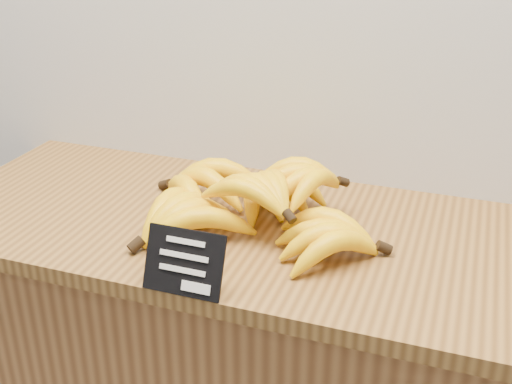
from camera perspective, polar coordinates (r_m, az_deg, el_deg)
The scene contains 3 objects.
counter_top at distance 1.23m, azimuth 0.78°, elevation -3.51°, with size 1.33×0.54×0.03m, color brown.
chalkboard_sign at distance 1.01m, azimuth -6.43°, elevation -6.24°, with size 0.13×0.01×0.10m, color black.
banana_pile at distance 1.20m, azimuth -0.28°, elevation -0.79°, with size 0.50×0.38×0.12m.
Camera 1 is at (0.27, 1.73, 1.50)m, focal length 45.00 mm.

